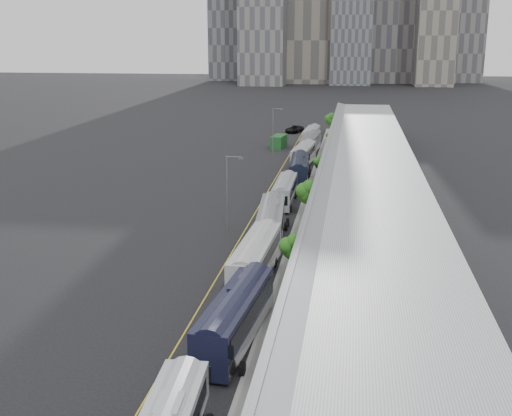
% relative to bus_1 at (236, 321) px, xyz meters
% --- Properties ---
extents(sidewalk, '(10.00, 170.00, 0.12)m').
position_rel_bus_1_xyz_m(sidewalk, '(6.31, 34.34, -1.62)').
color(sidewalk, gray).
rests_on(sidewalk, ground).
extents(lane_line, '(0.12, 160.00, 0.02)m').
position_rel_bus_1_xyz_m(lane_line, '(-4.19, 34.34, -1.67)').
color(lane_line, gold).
rests_on(lane_line, ground).
extents(depot, '(12.45, 160.40, 7.20)m').
position_rel_bus_1_xyz_m(depot, '(10.30, 34.34, 1.84)').
color(depot, gray).
rests_on(depot, ground).
extents(bus_1, '(3.91, 13.77, 3.97)m').
position_rel_bus_1_xyz_m(bus_1, '(0.00, 0.00, 0.00)').
color(bus_1, black).
rests_on(bus_1, ground).
extents(bus_2, '(3.26, 13.78, 4.00)m').
position_rel_bus_1_xyz_m(bus_2, '(-0.49, 13.05, 0.01)').
color(bus_2, silver).
rests_on(bus_2, ground).
extents(bus_3, '(3.79, 13.77, 3.98)m').
position_rel_bus_1_xyz_m(bus_3, '(-0.71, 25.89, 0.00)').
color(bus_3, gray).
rests_on(bus_3, ground).
extents(bus_4, '(2.71, 12.05, 3.52)m').
position_rel_bus_1_xyz_m(bus_4, '(-0.91, 42.11, -0.19)').
color(bus_4, '#A1A5AA').
rests_on(bus_4, ground).
extents(bus_5, '(3.47, 13.72, 3.97)m').
position_rel_bus_1_xyz_m(bus_5, '(-0.18, 56.84, 0.00)').
color(bus_5, black).
rests_on(bus_5, ground).
extents(bus_6, '(3.66, 13.26, 3.83)m').
position_rel_bus_1_xyz_m(bus_6, '(-0.61, 70.31, -0.06)').
color(bus_6, '#BDBCBF').
rests_on(bus_6, ground).
extents(bus_7, '(3.51, 13.39, 3.87)m').
position_rel_bus_1_xyz_m(bus_7, '(-0.35, 83.33, -0.04)').
color(bus_7, slate).
rests_on(bus_7, ground).
extents(bus_8, '(3.15, 12.41, 3.59)m').
position_rel_bus_1_xyz_m(bus_8, '(-0.95, 95.79, -0.16)').
color(bus_8, '#B9BAC4').
rests_on(bus_8, ground).
extents(tree_1, '(2.13, 2.13, 4.73)m').
position_rel_bus_1_xyz_m(tree_1, '(3.05, 12.61, 1.97)').
color(tree_1, black).
rests_on(tree_1, ground).
extents(tree_2, '(2.77, 2.77, 4.95)m').
position_rel_bus_1_xyz_m(tree_2, '(2.73, 35.50, 1.88)').
color(tree_2, black).
rests_on(tree_2, ground).
extents(tree_3, '(1.91, 1.91, 4.08)m').
position_rel_bus_1_xyz_m(tree_3, '(3.16, 57.17, 1.43)').
color(tree_3, black).
rests_on(tree_3, ground).
extents(tree_4, '(1.13, 1.13, 3.88)m').
position_rel_bus_1_xyz_m(tree_4, '(3.54, 84.68, 1.52)').
color(tree_4, black).
rests_on(tree_4, ground).
extents(tree_5, '(2.56, 2.56, 5.16)m').
position_rel_bus_1_xyz_m(tree_5, '(2.66, 109.77, 2.19)').
color(tree_5, black).
rests_on(tree_5, ground).
extents(street_lamp_near, '(2.04, 0.22, 8.79)m').
position_rel_bus_1_xyz_m(street_lamp_near, '(-6.23, 29.22, 3.41)').
color(street_lamp_near, '#59595E').
rests_on(street_lamp_near, ground).
extents(street_lamp_far, '(2.04, 0.22, 9.01)m').
position_rel_bus_1_xyz_m(street_lamp_far, '(-7.40, 81.65, 3.52)').
color(street_lamp_far, '#59595E').
rests_on(street_lamp_far, ground).
extents(shipping_container, '(3.09, 6.27, 2.61)m').
position_rel_bus_1_xyz_m(shipping_container, '(-7.27, 88.96, -0.37)').
color(shipping_container, '#174B1C').
rests_on(shipping_container, ground).
extents(suv, '(4.64, 6.69, 1.70)m').
position_rel_bus_1_xyz_m(suv, '(-6.18, 112.12, -0.83)').
color(suv, black).
rests_on(suv, ground).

